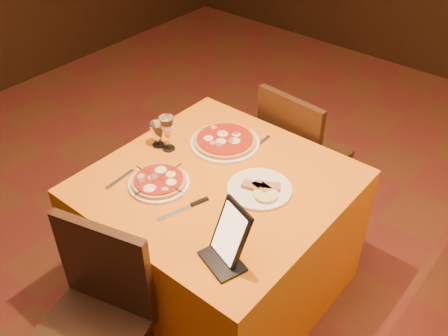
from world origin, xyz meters
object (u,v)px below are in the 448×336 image
Objects in this scene: chair_main_far at (305,153)px; water_glass at (157,135)px; main_table at (219,237)px; tablet at (231,233)px; wine_glass at (168,133)px; pizza_far at (225,141)px; pizza_near at (159,182)px.

water_glass is (-0.42, -0.78, 0.36)m from chair_main_far.
water_glass reaches higher than main_table.
tablet is at bearing 111.30° from chair_main_far.
pizza_far is at bearing 48.48° from wine_glass.
main_table is at bearing -3.09° from water_glass.
wine_glass reaches higher than pizza_near.
pizza_near is at bearing -43.85° from water_glass.
pizza_near is 1.48× the size of wine_glass.
chair_main_far reaches higher than pizza_near.
pizza_far is at bearing 78.40° from chair_main_far.
tablet is at bearing -48.86° from pizza_far.
tablet reaches higher than chair_main_far.
main_table is 8.46× the size of water_glass.
pizza_near reaches higher than main_table.
water_glass is (-0.23, 0.22, 0.05)m from pizza_near.
pizza_far is at bearing 149.47° from tablet.
tablet is (0.33, -1.13, 0.41)m from chair_main_far.
wine_glass is 1.46× the size of water_glass.
water_glass is (-0.25, -0.22, 0.05)m from pizza_far.
chair_main_far is (0.00, 0.80, 0.08)m from main_table.
chair_main_far is at bearing 65.32° from wine_glass.
pizza_near is at bearing -54.39° from wine_glass.
pizza_far is (0.03, 0.44, -0.00)m from pizza_near.
main_table is at bearing 154.25° from tablet.
main_table is 3.91× the size of pizza_near.
chair_main_far is 0.96m from water_glass.
pizza_far is 2.73× the size of water_glass.
chair_main_far reaches higher than water_glass.
pizza_near is 0.55m from tablet.
main_table is 0.48m from pizza_near.
main_table is at bearing 45.95° from pizza_near.
tablet is (0.69, -0.35, 0.03)m from wine_glass.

